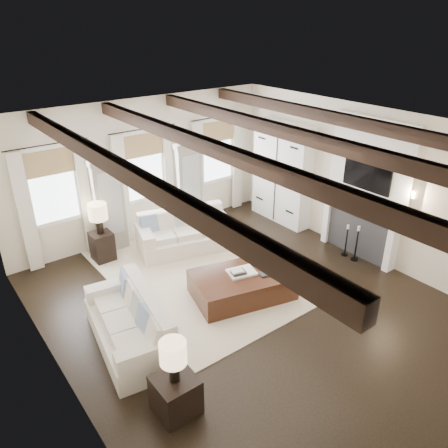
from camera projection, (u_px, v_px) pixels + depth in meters
ground at (248, 306)px, 7.96m from camera, size 7.50×7.50×0.00m
room_shell at (250, 186)px, 8.19m from camera, size 6.54×7.54×3.22m
area_rug at (207, 266)px, 9.18m from camera, size 3.78×4.74×0.02m
sofa_back at (185, 234)px, 9.76m from camera, size 2.24×1.45×0.89m
sofa_left at (132, 325)px, 6.92m from camera, size 1.25×2.17×0.88m
ottoman at (242, 285)px, 8.15m from camera, size 2.02×1.54×0.47m
tray at (242, 272)px, 8.07m from camera, size 0.58×0.49×0.04m
book_lower at (238, 272)px, 7.99m from camera, size 0.30×0.26×0.04m
book_upper at (237, 271)px, 7.97m from camera, size 0.26×0.22×0.03m
book_loose at (266, 274)px, 8.03m from camera, size 0.28×0.23×0.03m
side_table_front at (176, 395)px, 5.76m from camera, size 0.54×0.54×0.54m
lamp_front at (173, 355)px, 5.47m from camera, size 0.35×0.35×0.61m
side_table_back at (102, 246)px, 9.31m from camera, size 0.43×0.43×0.64m
lamp_back at (98, 213)px, 8.97m from camera, size 0.39×0.39×0.67m
candlestick_near at (356, 246)px, 9.30m from camera, size 0.16×0.16×0.81m
candlestick_far at (346, 243)px, 9.50m from camera, size 0.15×0.15×0.73m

